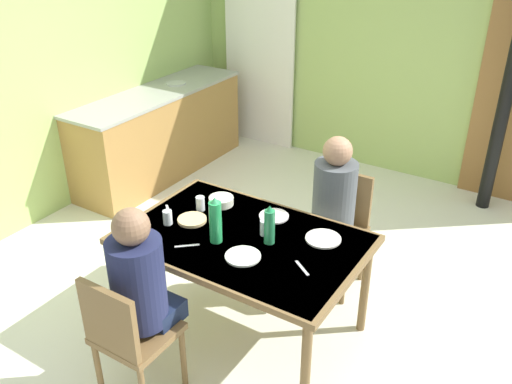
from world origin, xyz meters
name	(u,v)px	position (x,y,z in m)	size (l,w,h in m)	color
ground_plane	(229,295)	(0.00, 0.00, 0.00)	(7.19, 7.19, 0.00)	silver
wall_back	(382,35)	(0.00, 2.77, 1.41)	(4.47, 0.10, 2.82)	#A2BE68
wall_left	(74,49)	(-2.14, 0.69, 1.41)	(0.10, 4.15, 2.82)	#A1C268
curtain_panel	(259,43)	(-1.39, 2.67, 1.19)	(0.90, 0.03, 2.37)	white
kitchen_counter	(160,133)	(-1.81, 1.36, 0.45)	(0.61, 2.09, 0.91)	#A6783F
dining_table	(243,246)	(0.30, -0.24, 0.67)	(1.49, 0.98, 0.74)	brown
chair_near_diner	(127,334)	(0.09, -1.08, 0.50)	(0.40, 0.40, 0.87)	brown
chair_far_diner	(339,223)	(0.58, 0.60, 0.50)	(0.40, 0.40, 0.87)	brown
person_near_diner	(139,279)	(0.09, -0.95, 0.78)	(0.30, 0.37, 0.77)	#17213D
person_far_diner	(333,197)	(0.58, 0.47, 0.78)	(0.30, 0.37, 0.77)	#4F5756
water_bottle_green_near	(270,226)	(0.47, -0.21, 0.86)	(0.07, 0.07, 0.26)	#29864F
water_bottle_green_far	(215,221)	(0.18, -0.37, 0.88)	(0.08, 0.08, 0.30)	green
serving_bowl_center	(221,201)	(-0.06, 0.03, 0.77)	(0.17, 0.17, 0.06)	#EAE9CF
dinner_plate_near_left	(243,256)	(0.42, -0.42, 0.74)	(0.21, 0.21, 0.01)	white
dinner_plate_near_right	(323,238)	(0.73, 0.00, 0.74)	(0.22, 0.22, 0.01)	white
dinner_plate_far_center	(274,216)	(0.33, 0.08, 0.74)	(0.20, 0.20, 0.01)	white
drinking_glass_by_near_diner	(200,203)	(-0.13, -0.11, 0.79)	(0.06, 0.06, 0.10)	silver
drinking_glass_by_far_diner	(168,217)	(-0.20, -0.37, 0.79)	(0.06, 0.06, 0.10)	silver
drinking_glass_spare_center	(265,228)	(0.40, -0.14, 0.79)	(0.06, 0.06, 0.10)	silver
bread_plate_sliced	(192,220)	(-0.09, -0.26, 0.75)	(0.19, 0.19, 0.02)	#DBB77A
cutlery_knife_near	(302,268)	(0.76, -0.34, 0.74)	(0.15, 0.02, 0.00)	silver
cutlery_fork_near	(187,246)	(0.07, -0.50, 0.74)	(0.15, 0.02, 0.00)	silver
cutlery_knife_far	(168,210)	(-0.31, -0.23, 0.74)	(0.15, 0.02, 0.00)	silver
cutlery_fork_far	(146,238)	(-0.21, -0.57, 0.74)	(0.15, 0.02, 0.00)	silver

